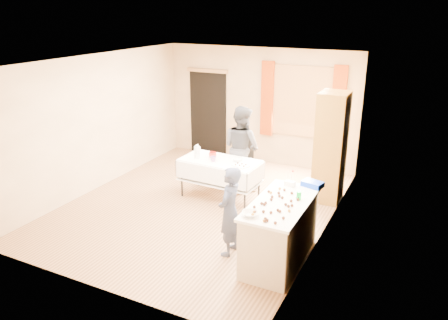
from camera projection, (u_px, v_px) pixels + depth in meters
The scene contains 29 objects.
floor at pixel (201, 206), 7.97m from camera, with size 4.50×5.50×0.02m, color #9E7047.
ceiling at pixel (198, 60), 7.10m from camera, with size 4.50×5.50×0.02m, color white.
wall_back at pixel (259, 106), 9.87m from camera, with size 4.50×0.02×2.60m, color tan.
wall_front at pixel (86, 196), 5.20m from camera, with size 4.50×0.02×2.60m, color tan.
wall_left at pixel (98, 122), 8.48m from camera, with size 0.02×5.50×2.60m, color tan.
wall_right at pixel (330, 156), 6.59m from camera, with size 0.02×5.50×2.60m, color tan.
window_frame at pixel (302, 102), 9.35m from camera, with size 1.32×0.06×1.52m, color olive.
window_pane at pixel (302, 102), 9.33m from camera, with size 1.20×0.02×1.40m, color white.
curtain_left at pixel (267, 99), 9.63m from camera, with size 0.28×0.06×1.65m, color #862D07.
curtain_right at pixel (338, 106), 8.98m from camera, with size 0.28×0.06×1.65m, color #862D07.
doorway at pixel (208, 113), 10.48m from camera, with size 0.95×0.04×2.00m, color black.
door_lintel at pixel (207, 71), 10.12m from camera, with size 1.05×0.06×0.08m, color olive.
cabinet at pixel (331, 148), 7.90m from camera, with size 0.50×0.60×2.03m, color #8B601E.
counter at pixel (280, 232), 6.11m from camera, with size 0.72×1.52×0.91m.
party_table at pixel (220, 175), 8.16m from camera, with size 1.52×0.82×0.75m.
chair at pixel (244, 169), 8.94m from camera, with size 0.51×0.51×0.94m.
girl at pixel (230, 211), 6.22m from camera, with size 0.34×0.50×1.34m, color #292F4A.
woman at pixel (241, 147), 8.54m from camera, with size 0.97×0.87×1.65m, color black.
soda_can at pixel (299, 196), 6.01m from camera, with size 0.07×0.07×0.12m, color #0B9C23.
mixing_bowl at pixel (250, 214), 5.56m from camera, with size 0.28×0.28×0.05m, color white.
foam_block at pixel (290, 184), 6.47m from camera, with size 0.15×0.10×0.08m, color white.
blue_basket at pixel (313, 184), 6.45m from camera, with size 0.30×0.20×0.08m, color #092EBD.
pitcher at pixel (197, 152), 8.13m from camera, with size 0.11×0.11×0.22m, color silver.
cup_red at pixel (213, 155), 8.15m from camera, with size 0.17×0.17×0.11m, color red.
cup_rainbow at pixel (213, 159), 7.97m from camera, with size 0.11×0.11×0.10m, color red.
small_bowl at pixel (238, 160), 7.98m from camera, with size 0.22×0.22×0.06m, color white.
pastry_tray at pixel (241, 166), 7.74m from camera, with size 0.28×0.20×0.02m, color white.
bottle at pixel (198, 149), 8.42m from camera, with size 0.09×0.09×0.17m, color white.
cake_balls at pixel (275, 205), 5.82m from camera, with size 0.50×1.08×0.04m.
Camera 1 is at (3.59, -6.30, 3.44)m, focal length 35.00 mm.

